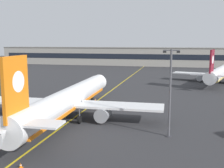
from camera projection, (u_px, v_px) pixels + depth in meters
The scene contains 8 objects.
ground_plane at pixel (26, 153), 32.42m from camera, with size 400.00×400.00×0.00m, color #2D2D30.
taxiway_centreline at pixel (97, 101), 61.25m from camera, with size 0.30×180.00×0.01m, color yellow.
airliner_foreground at pixel (68, 100), 46.02m from camera, with size 32.11×41.47×11.65m.
airliner_background at pixel (220, 73), 87.46m from camera, with size 30.42×38.55×11.07m.
apron_lamp_post at pixel (170, 92), 37.23m from camera, with size 2.24×0.90×12.18m.
safety_cone_by_nose_gear at pixel (95, 100), 61.27m from camera, with size 0.44×0.44×0.55m.
safety_cone_by_tail at pixel (21, 166), 28.62m from camera, with size 0.44×0.44×0.55m.
terminal_building at pixel (134, 56), 152.78m from camera, with size 158.31×12.40×10.07m.
Camera 1 is at (17.16, -27.52, 13.17)m, focal length 43.58 mm.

